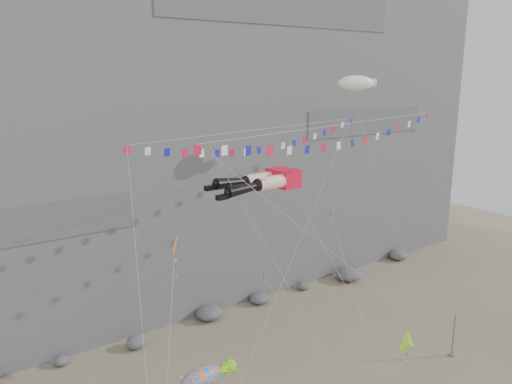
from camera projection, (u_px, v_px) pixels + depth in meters
cliff at (137, 59)px, 55.11m from camera, size 80.00×28.00×50.00m
talus_boulders at (209, 313)px, 48.74m from camera, size 60.00×3.00×1.20m
anchor_pole_right at (454, 335)px, 41.99m from camera, size 0.12×0.12×3.90m
legs_kite at (263, 182)px, 35.26m from camera, size 8.34×15.36×21.31m
flag_banner_upper at (265, 129)px, 40.40m from camera, size 29.43×17.47×28.98m
flag_banner_lower at (347, 124)px, 35.71m from camera, size 27.88×9.32×22.83m
harlequin_kite at (175, 246)px, 29.79m from camera, size 6.20×8.51×16.27m
fish_windsock at (200, 379)px, 27.61m from camera, size 5.88×4.02×8.38m
delta_kite at (408, 345)px, 34.07m from camera, size 4.43×5.64×8.24m
blimp_windsock at (356, 84)px, 45.61m from camera, size 4.53×13.30×25.43m
small_kite_a at (213, 152)px, 34.09m from camera, size 4.79×14.66×23.58m
small_kite_b at (332, 218)px, 39.42m from camera, size 3.75×11.04×16.61m
small_kite_c at (265, 279)px, 33.47m from camera, size 3.13×11.80×15.14m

